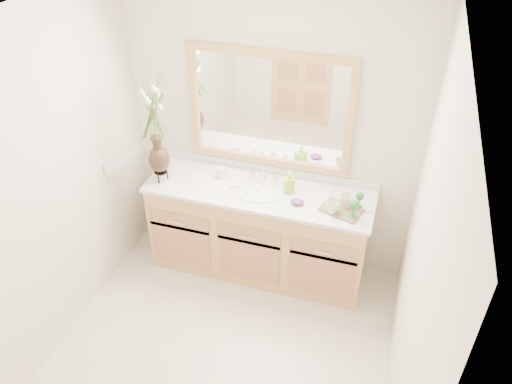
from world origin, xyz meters
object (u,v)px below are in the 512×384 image
(flower_vase, at_px, (154,118))
(tray, at_px, (341,210))
(tumbler, at_px, (221,173))
(soap_bottle, at_px, (289,182))

(flower_vase, height_order, tray, flower_vase)
(flower_vase, bearing_deg, tumbler, 21.89)
(tumbler, distance_m, soap_bottle, 0.58)
(tumbler, bearing_deg, flower_vase, -158.11)
(flower_vase, relative_size, tumbler, 9.01)
(flower_vase, xyz_separation_m, soap_bottle, (1.04, 0.16, -0.48))
(soap_bottle, height_order, tray, soap_bottle)
(tumbler, height_order, soap_bottle, soap_bottle)
(flower_vase, xyz_separation_m, tumbler, (0.46, 0.18, -0.52))
(flower_vase, height_order, soap_bottle, flower_vase)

